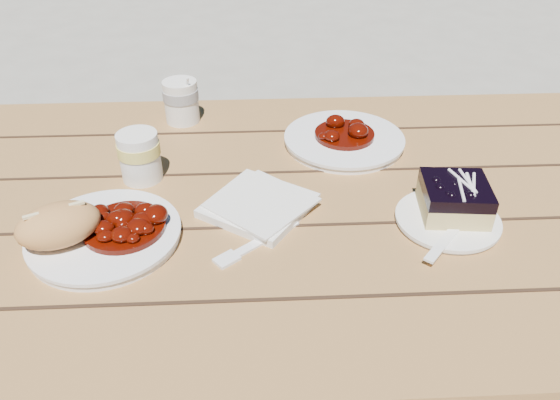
{
  "coord_description": "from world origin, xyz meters",
  "views": [
    {
      "loc": [
        -0.0,
        -0.76,
        1.28
      ],
      "look_at": [
        0.03,
        -0.09,
        0.81
      ],
      "focal_mm": 35.0,
      "sensor_mm": 36.0,
      "label": 1
    }
  ],
  "objects_px": {
    "blueberry_cake": "(454,198)",
    "second_cup": "(140,156)",
    "dessert_plate": "(447,220)",
    "picnic_table": "(260,269)",
    "bread_roll": "(59,225)",
    "second_plate": "(344,140)",
    "main_plate": "(105,236)",
    "coffee_cup": "(181,101)"
  },
  "relations": [
    {
      "from": "dessert_plate",
      "to": "coffee_cup",
      "type": "distance_m",
      "value": 0.6
    },
    {
      "from": "blueberry_cake",
      "to": "coffee_cup",
      "type": "xyz_separation_m",
      "value": [
        -0.46,
        0.37,
        0.01
      ]
    },
    {
      "from": "bread_roll",
      "to": "picnic_table",
      "type": "bearing_deg",
      "value": 22.86
    },
    {
      "from": "coffee_cup",
      "to": "second_plate",
      "type": "height_order",
      "value": "coffee_cup"
    },
    {
      "from": "bread_roll",
      "to": "blueberry_cake",
      "type": "relative_size",
      "value": 1.09
    },
    {
      "from": "dessert_plate",
      "to": "blueberry_cake",
      "type": "xyz_separation_m",
      "value": [
        0.01,
        0.01,
        0.03
      ]
    },
    {
      "from": "bread_roll",
      "to": "second_plate",
      "type": "bearing_deg",
      "value": 33.16
    },
    {
      "from": "main_plate",
      "to": "second_plate",
      "type": "distance_m",
      "value": 0.49
    },
    {
      "from": "second_plate",
      "to": "second_cup",
      "type": "height_order",
      "value": "second_cup"
    },
    {
      "from": "picnic_table",
      "to": "bread_roll",
      "type": "relative_size",
      "value": 16.65
    },
    {
      "from": "main_plate",
      "to": "blueberry_cake",
      "type": "xyz_separation_m",
      "value": [
        0.54,
        0.03,
        0.03
      ]
    },
    {
      "from": "picnic_table",
      "to": "dessert_plate",
      "type": "xyz_separation_m",
      "value": [
        0.3,
        -0.08,
        0.17
      ]
    },
    {
      "from": "picnic_table",
      "to": "blueberry_cake",
      "type": "distance_m",
      "value": 0.37
    },
    {
      "from": "main_plate",
      "to": "dessert_plate",
      "type": "relative_size",
      "value": 1.41
    },
    {
      "from": "coffee_cup",
      "to": "main_plate",
      "type": "bearing_deg",
      "value": -101.22
    },
    {
      "from": "main_plate",
      "to": "bread_roll",
      "type": "distance_m",
      "value": 0.07
    },
    {
      "from": "coffee_cup",
      "to": "dessert_plate",
      "type": "bearing_deg",
      "value": -40.18
    },
    {
      "from": "picnic_table",
      "to": "main_plate",
      "type": "distance_m",
      "value": 0.31
    },
    {
      "from": "bread_roll",
      "to": "second_plate",
      "type": "relative_size",
      "value": 0.52
    },
    {
      "from": "dessert_plate",
      "to": "second_cup",
      "type": "bearing_deg",
      "value": 162.53
    },
    {
      "from": "coffee_cup",
      "to": "second_plate",
      "type": "distance_m",
      "value": 0.35
    },
    {
      "from": "main_plate",
      "to": "second_cup",
      "type": "bearing_deg",
      "value": 80.49
    },
    {
      "from": "main_plate",
      "to": "second_cup",
      "type": "relative_size",
      "value": 2.53
    },
    {
      "from": "main_plate",
      "to": "second_plate",
      "type": "height_order",
      "value": "same"
    },
    {
      "from": "bread_roll",
      "to": "dessert_plate",
      "type": "relative_size",
      "value": 0.76
    },
    {
      "from": "picnic_table",
      "to": "second_cup",
      "type": "bearing_deg",
      "value": 160.06
    },
    {
      "from": "blueberry_cake",
      "to": "second_cup",
      "type": "bearing_deg",
      "value": 170.02
    },
    {
      "from": "picnic_table",
      "to": "blueberry_cake",
      "type": "xyz_separation_m",
      "value": [
        0.31,
        -0.07,
        0.2
      ]
    },
    {
      "from": "picnic_table",
      "to": "blueberry_cake",
      "type": "height_order",
      "value": "blueberry_cake"
    },
    {
      "from": "bread_roll",
      "to": "second_cup",
      "type": "bearing_deg",
      "value": 66.68
    },
    {
      "from": "picnic_table",
      "to": "bread_roll",
      "type": "height_order",
      "value": "bread_roll"
    },
    {
      "from": "coffee_cup",
      "to": "second_cup",
      "type": "bearing_deg",
      "value": -102.55
    },
    {
      "from": "bread_roll",
      "to": "coffee_cup",
      "type": "distance_m",
      "value": 0.44
    },
    {
      "from": "blueberry_cake",
      "to": "second_plate",
      "type": "bearing_deg",
      "value": 124.41
    },
    {
      "from": "dessert_plate",
      "to": "second_plate",
      "type": "xyz_separation_m",
      "value": [
        -0.13,
        0.26,
        0.0
      ]
    },
    {
      "from": "dessert_plate",
      "to": "blueberry_cake",
      "type": "height_order",
      "value": "blueberry_cake"
    },
    {
      "from": "coffee_cup",
      "to": "picnic_table",
      "type": "bearing_deg",
      "value": -62.67
    },
    {
      "from": "main_plate",
      "to": "picnic_table",
      "type": "bearing_deg",
      "value": 23.52
    },
    {
      "from": "bread_roll",
      "to": "second_cup",
      "type": "xyz_separation_m",
      "value": [
        0.08,
        0.2,
        -0.0
      ]
    },
    {
      "from": "picnic_table",
      "to": "second_cup",
      "type": "relative_size",
      "value": 22.59
    },
    {
      "from": "dessert_plate",
      "to": "main_plate",
      "type": "bearing_deg",
      "value": -178.13
    },
    {
      "from": "bread_roll",
      "to": "dessert_plate",
      "type": "xyz_separation_m",
      "value": [
        0.59,
        0.04,
        -0.04
      ]
    }
  ]
}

